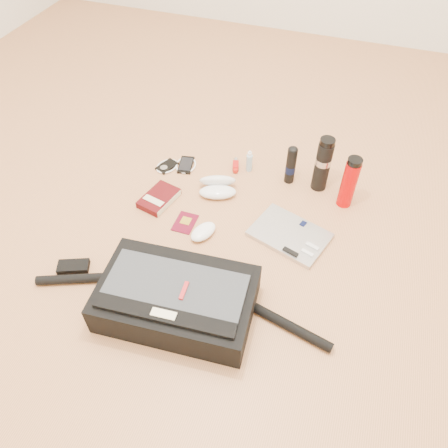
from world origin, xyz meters
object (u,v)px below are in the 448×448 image
at_px(messenger_bag, 176,299).
at_px(thermos_red, 349,183).
at_px(thermos_black, 323,164).
at_px(laptop, 290,235).
at_px(book, 159,198).

distance_m(messenger_bag, thermos_red, 0.86).
relative_size(messenger_bag, thermos_black, 4.14).
bearing_deg(laptop, messenger_bag, -105.09).
height_order(messenger_bag, thermos_red, thermos_red).
bearing_deg(laptop, thermos_black, 98.59).
height_order(laptop, thermos_red, thermos_red).
height_order(messenger_bag, laptop, messenger_bag).
bearing_deg(messenger_bag, book, 116.67).
height_order(messenger_bag, thermos_black, thermos_black).
bearing_deg(book, messenger_bag, -45.50).
height_order(book, thermos_red, thermos_red).
bearing_deg(messenger_bag, thermos_red, 52.23).
bearing_deg(laptop, book, -163.84).
distance_m(laptop, thermos_red, 0.33).
xyz_separation_m(laptop, thermos_black, (0.05, 0.33, 0.12)).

